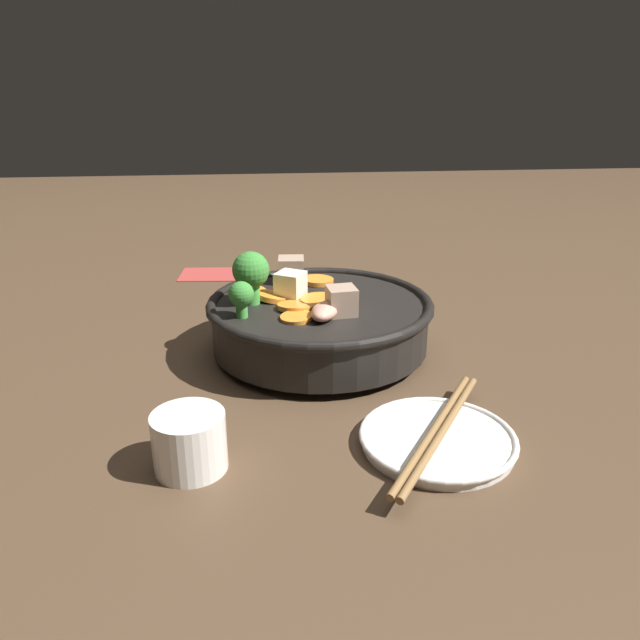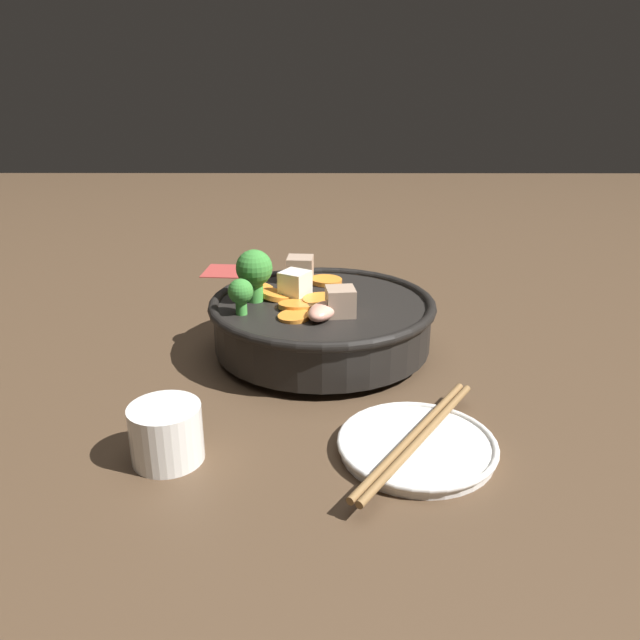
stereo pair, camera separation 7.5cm
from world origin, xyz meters
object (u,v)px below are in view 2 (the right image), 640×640
object	(u,v)px
chopsticks_pair	(414,436)
tea_cup	(163,433)
stirfry_bowl	(318,318)
side_saucer	(414,445)

from	to	relation	value
chopsticks_pair	tea_cup	bearing A→B (deg)	2.83
stirfry_bowl	chopsticks_pair	bearing A→B (deg)	111.65
tea_cup	chopsticks_pair	bearing A→B (deg)	-177.17
stirfry_bowl	tea_cup	bearing A→B (deg)	59.87
tea_cup	side_saucer	bearing A→B (deg)	-177.17
tea_cup	stirfry_bowl	bearing A→B (deg)	-120.13
side_saucer	tea_cup	xyz separation A→B (m)	(0.22, 0.01, 0.02)
side_saucer	chopsticks_pair	size ratio (longest dim) A/B	0.74
side_saucer	chopsticks_pair	xyz separation A→B (m)	(0.00, 0.00, 0.01)
stirfry_bowl	tea_cup	distance (m)	0.27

